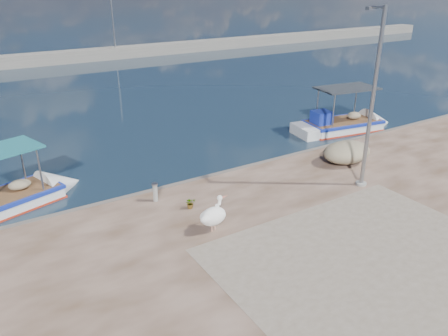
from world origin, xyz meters
TOP-DOWN VIEW (x-y plane):
  - ground at (0.00, 0.00)m, footprint 1400.00×1400.00m
  - quay_patch at (1.00, -3.00)m, footprint 9.00×7.00m
  - breakwater at (-0.00, 40.00)m, footprint 120.00×2.20m
  - boat_left at (-7.92, 7.50)m, footprint 6.20×3.57m
  - boat_right at (10.56, 7.43)m, footprint 6.55×3.03m
  - pelican at (-2.13, 1.04)m, footprint 1.27×0.81m
  - lamp_post at (4.88, 0.91)m, footprint 0.44×0.96m
  - bollard_near at (-2.92, 4.07)m, footprint 0.24×0.24m
  - potted_plant at (-2.07, 2.85)m, footprint 0.43×0.39m
  - net_pile_c at (6.18, 2.98)m, footprint 2.43×1.74m

SIDE VIEW (x-z plane):
  - ground at x=0.00m, z-range 0.00..0.00m
  - boat_left at x=-7.92m, z-range -1.20..1.64m
  - boat_right at x=10.56m, z-range -1.28..1.75m
  - quay_patch at x=1.00m, z-range 0.50..0.51m
  - breakwater at x=0.00m, z-range -3.15..4.35m
  - potted_plant at x=-2.07m, z-range 0.50..0.92m
  - bollard_near at x=-2.92m, z-range 0.53..1.27m
  - net_pile_c at x=6.18m, z-range 0.50..1.46m
  - pelican at x=-2.13m, z-range 0.47..1.67m
  - lamp_post at x=4.88m, z-range 0.30..7.30m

